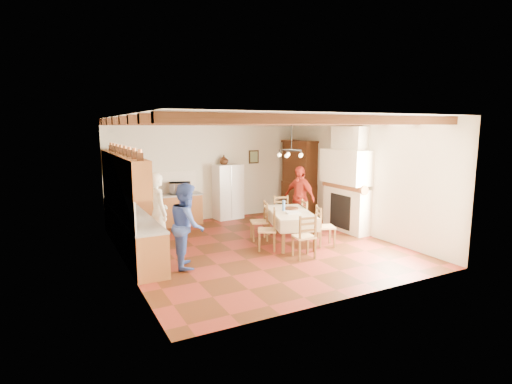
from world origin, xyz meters
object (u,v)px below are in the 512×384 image
at_px(chair_right_far, 310,219).
at_px(person_man, 158,213).
at_px(dining_table, 290,215).
at_px(chair_left_far, 259,221).
at_px(person_woman_blue, 187,225).
at_px(chair_right_near, 325,226).
at_px(person_woman_red, 299,197).
at_px(hutch, 300,178).
at_px(refrigerator, 227,191).
at_px(microwave, 180,188).
at_px(chair_end_far, 282,214).
at_px(chair_left_near, 267,229).
at_px(chair_end_near, 304,236).

height_order(chair_right_far, person_man, person_man).
distance_m(dining_table, chair_left_far, 0.82).
bearing_deg(chair_right_far, person_woman_blue, 115.67).
height_order(chair_right_near, person_woman_red, person_woman_red).
bearing_deg(person_woman_red, chair_right_near, -28.49).
bearing_deg(hutch, person_man, -164.30).
bearing_deg(person_woman_red, refrigerator, -164.96).
distance_m(hutch, microwave, 3.76).
bearing_deg(dining_table, person_woman_blue, -170.68).
distance_m(dining_table, chair_right_near, 0.88).
height_order(chair_left_far, person_man, person_man).
xyz_separation_m(person_man, person_woman_blue, (0.28, -1.19, -0.05)).
distance_m(chair_left_far, chair_end_far, 1.01).
xyz_separation_m(hutch, dining_table, (-1.92, -2.48, -0.49)).
height_order(dining_table, chair_right_near, chair_right_near).
bearing_deg(chair_right_near, chair_left_far, 64.03).
bearing_deg(person_woman_red, chair_left_near, -69.00).
height_order(chair_left_far, person_woman_red, person_woman_red).
height_order(chair_left_near, person_woman_blue, person_woman_blue).
relative_size(chair_right_near, microwave, 1.63).
bearing_deg(person_woman_red, microwave, -140.99).
distance_m(chair_left_far, person_woman_red, 1.65).
distance_m(person_woman_blue, microwave, 3.61).
distance_m(refrigerator, chair_left_near, 3.47).
bearing_deg(chair_left_near, hutch, 163.85).
relative_size(chair_left_far, person_man, 0.53).
xyz_separation_m(hutch, microwave, (-3.72, 0.55, -0.12)).
height_order(chair_end_far, person_woman_red, person_woman_red).
relative_size(refrigerator, person_woman_blue, 0.98).
bearing_deg(chair_left_near, refrigerator, -159.62).
bearing_deg(refrigerator, chair_end_near, -96.11).
xyz_separation_m(dining_table, chair_left_far, (-0.55, 0.58, -0.21)).
relative_size(chair_left_far, microwave, 1.63).
xyz_separation_m(chair_left_far, chair_end_far, (0.92, 0.42, 0.00)).
bearing_deg(chair_right_near, hutch, -3.08).
relative_size(hutch, person_woman_blue, 1.39).
xyz_separation_m(chair_end_near, person_man, (-2.67, 1.82, 0.42)).
height_order(refrigerator, chair_end_far, refrigerator).
relative_size(dining_table, person_woman_blue, 1.16).
distance_m(chair_end_near, chair_end_far, 2.20).
bearing_deg(person_woman_blue, chair_left_far, -50.41).
height_order(chair_left_far, chair_right_far, same).
xyz_separation_m(hutch, chair_end_far, (-1.54, -1.48, -0.70)).
height_order(refrigerator, dining_table, refrigerator).
bearing_deg(person_woman_blue, chair_right_far, -65.19).
bearing_deg(chair_right_near, chair_end_far, 27.90).
bearing_deg(refrigerator, chair_left_near, -103.66).
distance_m(dining_table, chair_end_near, 1.15).
bearing_deg(chair_right_near, chair_end_near, 137.00).
relative_size(dining_table, chair_left_far, 2.05).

